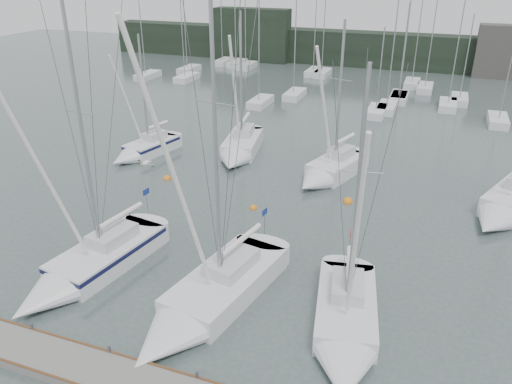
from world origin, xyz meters
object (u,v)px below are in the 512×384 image
sailboat_near_left (83,270)px  sailboat_mid_b (239,150)px  sailboat_near_right (345,333)px  buoy_b (348,202)px  sailboat_mid_c (328,172)px  sailboat_near_center (200,307)px  sailboat_mid_e (508,207)px  buoy_a (253,208)px  sailboat_mid_a (142,150)px  buoy_c (167,179)px

sailboat_near_left → sailboat_mid_b: bearing=96.4°
sailboat_near_right → buoy_b: size_ratio=18.50×
sailboat_near_right → sailboat_mid_c: sailboat_near_right is taller
sailboat_mid_b → buoy_b: 11.47m
sailboat_mid_b → buoy_b: sailboat_mid_b is taller
sailboat_near_center → sailboat_mid_e: (14.08, 15.89, 0.09)m
sailboat_mid_c → sailboat_near_right: bearing=-56.6°
sailboat_mid_e → buoy_a: bearing=-140.2°
sailboat_mid_a → sailboat_mid_b: 8.09m
sailboat_near_center → sailboat_mid_e: sailboat_near_center is taller
sailboat_near_center → sailboat_mid_b: sailboat_near_center is taller
sailboat_mid_a → sailboat_mid_e: bearing=11.2°
sailboat_mid_e → sailboat_near_right: bearing=-93.0°
sailboat_near_left → sailboat_near_center: sailboat_near_center is taller
sailboat_mid_a → buoy_c: sailboat_mid_a is taller
sailboat_near_right → sailboat_mid_b: size_ratio=1.03×
sailboat_mid_a → buoy_b: sailboat_mid_a is taller
buoy_a → sailboat_mid_a: bearing=154.7°
sailboat_near_right → sailboat_mid_b: bearing=113.6°
sailboat_near_center → sailboat_mid_b: 20.53m
sailboat_near_left → buoy_a: bearing=72.5°
sailboat_mid_a → sailboat_mid_b: size_ratio=0.86×
sailboat_near_right → sailboat_mid_e: size_ratio=0.94×
sailboat_near_center → sailboat_near_right: bearing=16.6°
sailboat_near_left → sailboat_near_center: (6.92, -0.58, -0.04)m
buoy_a → buoy_b: buoy_b is taller
sailboat_near_center → buoy_b: 14.90m
sailboat_mid_e → buoy_b: sailboat_mid_e is taller
sailboat_near_left → sailboat_mid_e: 25.99m
sailboat_near_center → sailboat_mid_b: size_ratio=1.35×
sailboat_mid_a → buoy_a: sailboat_mid_a is taller
sailboat_mid_c → sailboat_mid_e: bearing=10.2°
sailboat_near_right → sailboat_mid_a: sailboat_near_right is taller
buoy_b → sailboat_mid_a: bearing=171.7°
sailboat_near_right → sailboat_mid_c: (-4.67, 16.89, 0.12)m
buoy_a → buoy_b: size_ratio=0.73×
buoy_a → sailboat_near_right: bearing=-52.1°
sailboat_mid_c → buoy_b: bearing=-38.2°
sailboat_near_right → buoy_a: 13.36m
sailboat_near_left → buoy_b: bearing=60.3°
sailboat_mid_e → sailboat_mid_a: bearing=-159.0°
buoy_c → sailboat_near_right: bearing=-38.7°
sailboat_near_left → sailboat_near_right: (13.53, 0.08, -0.08)m
sailboat_near_left → sailboat_mid_e: size_ratio=1.07×
sailboat_mid_a → sailboat_near_left: bearing=-54.3°
sailboat_near_right → buoy_c: bearing=131.1°
sailboat_mid_b → buoy_c: 7.02m
sailboat_near_left → sailboat_near_right: size_ratio=1.14×
sailboat_near_right → sailboat_mid_a: 25.98m
sailboat_mid_c → sailboat_mid_e: size_ratio=0.90×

